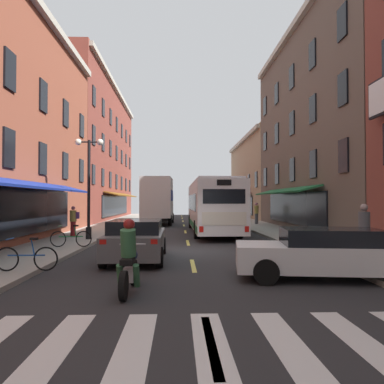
% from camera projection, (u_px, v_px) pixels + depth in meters
% --- Properties ---
extents(ground_plane, '(34.80, 80.00, 0.10)m').
position_uv_depth(ground_plane, '(190.00, 252.00, 15.43)').
color(ground_plane, '#28282B').
extents(lane_centre_dashes, '(0.14, 73.90, 0.01)m').
position_uv_depth(lane_centre_dashes, '(190.00, 252.00, 15.19)').
color(lane_centre_dashes, '#DBCC4C').
rests_on(lane_centre_dashes, ground).
extents(crosswalk_near, '(7.10, 2.80, 0.01)m').
position_uv_depth(crosswalk_near, '(211.00, 343.00, 5.44)').
color(crosswalk_near, silver).
rests_on(crosswalk_near, ground).
extents(sidewalk_left, '(3.00, 80.00, 0.14)m').
position_uv_depth(sidewalk_left, '(44.00, 250.00, 15.22)').
color(sidewalk_left, '#A39E93').
rests_on(sidewalk_left, ground).
extents(sidewalk_right, '(3.00, 80.00, 0.14)m').
position_uv_depth(sidewalk_right, '(331.00, 249.00, 15.65)').
color(sidewalk_right, '#A39E93').
rests_on(sidewalk_right, ground).
extents(transit_bus, '(2.71, 12.46, 3.30)m').
position_uv_depth(transit_bus, '(212.00, 206.00, 24.26)').
color(transit_bus, white).
rests_on(transit_bus, ground).
extents(box_truck, '(2.60, 7.68, 3.98)m').
position_uv_depth(box_truck, '(158.00, 201.00, 32.48)').
color(box_truck, white).
rests_on(box_truck, ground).
extents(sedan_near, '(1.98, 4.39, 1.40)m').
position_uv_depth(sedan_near, '(136.00, 239.00, 13.01)').
color(sedan_near, '#515154').
rests_on(sedan_near, ground).
extents(sedan_mid, '(1.97, 4.33, 1.37)m').
position_uv_depth(sedan_mid, '(163.00, 213.00, 43.12)').
color(sedan_mid, maroon).
rests_on(sedan_mid, ground).
extents(sedan_far, '(4.78, 2.45, 1.33)m').
position_uv_depth(sedan_far, '(326.00, 253.00, 9.89)').
color(sedan_far, silver).
rests_on(sedan_far, ground).
extents(motorcycle_rider, '(0.62, 2.07, 1.66)m').
position_uv_depth(motorcycle_rider, '(129.00, 261.00, 8.42)').
color(motorcycle_rider, black).
rests_on(motorcycle_rider, ground).
extents(bicycle_near, '(1.71, 0.48, 0.91)m').
position_uv_depth(bicycle_near, '(71.00, 238.00, 15.65)').
color(bicycle_near, black).
rests_on(bicycle_near, sidewalk_left).
extents(bicycle_mid, '(1.71, 0.48, 0.91)m').
position_uv_depth(bicycle_mid, '(26.00, 258.00, 10.27)').
color(bicycle_mid, black).
rests_on(bicycle_mid, sidewalk_left).
extents(pedestrian_near, '(0.51, 0.36, 1.63)m').
position_uv_depth(pedestrian_near, '(74.00, 220.00, 20.58)').
color(pedestrian_near, maroon).
rests_on(pedestrian_near, sidewalk_left).
extents(pedestrian_mid, '(0.36, 0.36, 1.77)m').
position_uv_depth(pedestrian_mid, '(256.00, 213.00, 31.29)').
color(pedestrian_mid, '#4C4C51').
rests_on(pedestrian_mid, sidewalk_right).
extents(pedestrian_far, '(0.36, 0.36, 1.82)m').
position_uv_depth(pedestrian_far, '(364.00, 231.00, 12.16)').
color(pedestrian_far, '#B29947').
rests_on(pedestrian_far, sidewalk_right).
extents(street_lamp_twin, '(1.42, 0.32, 5.05)m').
position_uv_depth(street_lamp_twin, '(89.00, 183.00, 18.91)').
color(street_lamp_twin, black).
rests_on(street_lamp_twin, sidewalk_left).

